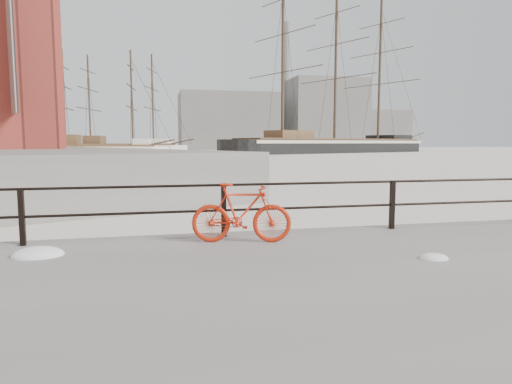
{
  "coord_description": "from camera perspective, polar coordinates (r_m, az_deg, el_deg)",
  "views": [
    {
      "loc": [
        -4.79,
        -8.58,
        2.12
      ],
      "look_at": [
        -2.5,
        1.5,
        1.0
      ],
      "focal_mm": 32.0,
      "sensor_mm": 36.0,
      "label": 1
    }
  ],
  "objects": [
    {
      "name": "industrial_mid",
      "position": [
        165.1,
        8.56,
        9.53
      ],
      "size": [
        26.0,
        20.0,
        24.0
      ],
      "primitive_type": "cube",
      "color": "gray",
      "rests_on": "ground"
    },
    {
      "name": "bicycle",
      "position": [
        8.08,
        -1.84,
        -2.63
      ],
      "size": [
        1.77,
        0.66,
        1.06
      ],
      "primitive_type": "imported",
      "rotation": [
        0.0,
        0.0,
        -0.23
      ],
      "color": "red",
      "rests_on": "promenade"
    },
    {
      "name": "schooner_mid",
      "position": [
        91.7,
        -16.35,
        4.59
      ],
      "size": [
        29.09,
        18.3,
        19.6
      ],
      "primitive_type": null,
      "rotation": [
        0.0,
        0.0,
        -0.27
      ],
      "color": "silver",
      "rests_on": "ground"
    },
    {
      "name": "schooner_left",
      "position": [
        74.23,
        -18.9,
        4.2
      ],
      "size": [
        22.93,
        12.34,
        16.92
      ],
      "primitive_type": null,
      "rotation": [
        0.0,
        0.0,
        -0.11
      ],
      "color": "silver",
      "rests_on": "ground"
    },
    {
      "name": "ground",
      "position": [
        10.05,
        16.09,
        -6.24
      ],
      "size": [
        400.0,
        400.0,
        0.0
      ],
      "primitive_type": "plane",
      "color": "white",
      "rests_on": "ground"
    },
    {
      "name": "industrial_west",
      "position": [
        150.79,
        -3.38,
        8.77
      ],
      "size": [
        32.0,
        18.0,
        18.0
      ],
      "primitive_type": "cube",
      "color": "gray",
      "rests_on": "ground"
    },
    {
      "name": "smokestack",
      "position": [
        166.53,
        3.7,
        13.01
      ],
      "size": [
        2.8,
        2.8,
        44.0
      ],
      "primitive_type": "cylinder",
      "color": "gray",
      "rests_on": "ground"
    },
    {
      "name": "industrial_east",
      "position": [
        178.96,
        14.88,
        7.52
      ],
      "size": [
        20.0,
        16.0,
        14.0
      ],
      "primitive_type": "cube",
      "color": "gray",
      "rests_on": "ground"
    },
    {
      "name": "guardrail",
      "position": [
        9.78,
        16.66,
        -1.54
      ],
      "size": [
        28.0,
        0.1,
        1.0
      ],
      "primitive_type": null,
      "color": "black",
      "rests_on": "promenade"
    },
    {
      "name": "barque_black",
      "position": [
        99.83,
        9.74,
        4.86
      ],
      "size": [
        67.88,
        46.45,
        36.4
      ],
      "primitive_type": null,
      "rotation": [
        0.0,
        0.0,
        0.43
      ],
      "color": "black",
      "rests_on": "ground"
    }
  ]
}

